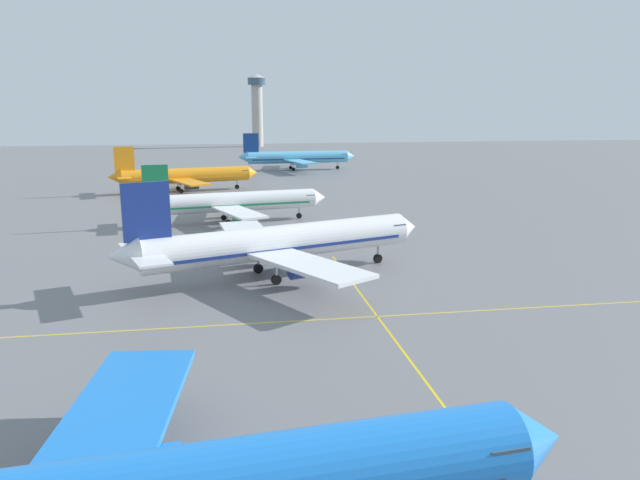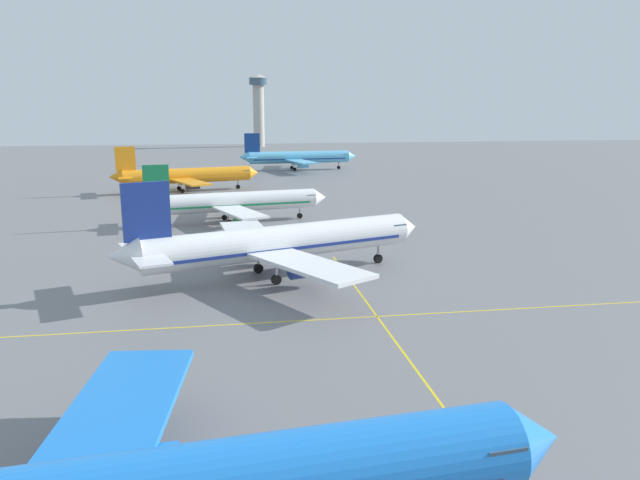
# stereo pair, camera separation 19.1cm
# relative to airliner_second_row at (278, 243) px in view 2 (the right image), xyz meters

# --- Properties ---
(airliner_second_row) EXTENTS (38.42, 32.86, 12.26)m
(airliner_second_row) POSITION_rel_airliner_second_row_xyz_m (0.00, 0.00, 0.00)
(airliner_second_row) COLOR white
(airliner_second_row) RESTS_ON ground
(airliner_third_row) EXTENTS (33.40, 28.49, 10.40)m
(airliner_third_row) POSITION_rel_airliner_second_row_xyz_m (-4.59, 35.24, -0.64)
(airliner_third_row) COLOR white
(airliner_third_row) RESTS_ON ground
(airliner_far_left_stand) EXTENTS (34.57, 29.37, 10.82)m
(airliner_far_left_stand) POSITION_rel_airliner_second_row_xyz_m (-14.88, 75.23, -0.49)
(airliner_far_left_stand) COLOR orange
(airliner_far_left_stand) RESTS_ON ground
(airliner_far_right_stand) EXTENTS (36.81, 31.71, 11.44)m
(airliner_far_right_stand) POSITION_rel_airliner_second_row_xyz_m (16.75, 117.95, -0.28)
(airliner_far_right_stand) COLOR #5BB7E5
(airliner_far_right_stand) RESTS_ON ground
(taxiway_markings) EXTENTS (146.68, 87.47, 0.01)m
(taxiway_markings) POSITION_rel_airliner_second_row_xyz_m (8.16, -35.13, -4.18)
(taxiway_markings) COLOR yellow
(taxiway_markings) RESTS_ON ground
(control_tower) EXTENTS (8.82, 8.82, 33.83)m
(control_tower) POSITION_rel_airliner_second_row_xyz_m (11.42, 226.92, 15.65)
(control_tower) COLOR #ADA89E
(control_tower) RESTS_ON ground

